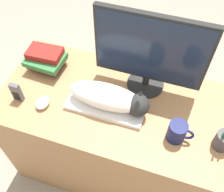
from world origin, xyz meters
name	(u,v)px	position (x,y,z in m)	size (l,w,h in m)	color
desk	(116,138)	(0.00, 0.32, 0.39)	(1.27, 0.63, 0.78)	#9E7047
keyboard	(106,105)	(-0.04, 0.27, 0.79)	(0.41, 0.18, 0.02)	silver
cat	(112,98)	(-0.01, 0.27, 0.86)	(0.42, 0.14, 0.13)	white
monitor	(150,52)	(0.11, 0.48, 1.03)	(0.56, 0.20, 0.46)	black
computer_mouse	(42,103)	(-0.36, 0.18, 0.80)	(0.07, 0.09, 0.04)	silver
coffee_mug	(177,132)	(0.33, 0.20, 0.83)	(0.12, 0.09, 0.11)	#141947
pen_cup	(224,140)	(0.54, 0.23, 0.83)	(0.08, 0.08, 0.23)	#38383D
phone	(17,92)	(-0.50, 0.17, 0.84)	(0.05, 0.03, 0.12)	#4C4C51
book_stack	(46,59)	(-0.46, 0.43, 0.84)	(0.21, 0.18, 0.12)	black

